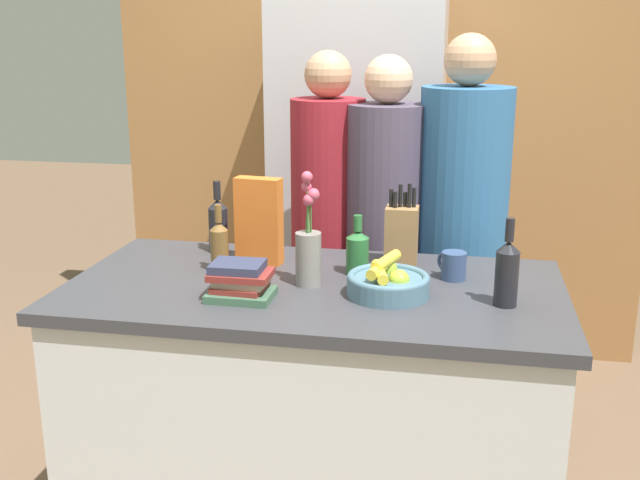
{
  "coord_description": "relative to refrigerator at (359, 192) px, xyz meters",
  "views": [
    {
      "loc": [
        0.45,
        -2.24,
        1.71
      ],
      "look_at": [
        0.0,
        0.1,
        1.04
      ],
      "focal_mm": 42.0,
      "sensor_mm": 36.0,
      "label": 1
    }
  ],
  "objects": [
    {
      "name": "refrigerator",
      "position": [
        0.0,
        0.0,
        0.0
      ],
      "size": [
        0.8,
        0.62,
        1.88
      ],
      "color": "#B7B7BC",
      "rests_on": "ground_plane"
    },
    {
      "name": "coffee_mug",
      "position": [
        0.49,
        -1.25,
        0.03
      ],
      "size": [
        0.1,
        0.1,
        0.09
      ],
      "color": "#334770",
      "rests_on": "kitchen_island"
    },
    {
      "name": "book_stack",
      "position": [
        -0.15,
        -1.55,
        0.04
      ],
      "size": [
        0.2,
        0.16,
        0.11
      ],
      "color": "#3D6047",
      "rests_on": "kitchen_island"
    },
    {
      "name": "bottle_vinegar",
      "position": [
        0.17,
        -1.26,
        0.06
      ],
      "size": [
        0.08,
        0.08,
        0.2
      ],
      "color": "#286633",
      "rests_on": "kitchen_island"
    },
    {
      "name": "person_in_blue",
      "position": [
        0.2,
        -0.68,
        -0.02
      ],
      "size": [
        0.32,
        0.32,
        1.63
      ],
      "rotation": [
        0.0,
        0.0,
        -0.49
      ],
      "color": "#383842",
      "rests_on": "ground_plane"
    },
    {
      "name": "person_at_sink",
      "position": [
        -0.05,
        -0.62,
        -0.01
      ],
      "size": [
        0.31,
        0.31,
        1.64
      ],
      "rotation": [
        0.0,
        0.0,
        -0.37
      ],
      "color": "#383842",
      "rests_on": "ground_plane"
    },
    {
      "name": "flower_vase",
      "position": [
        0.03,
        -1.4,
        0.11
      ],
      "size": [
        0.08,
        0.08,
        0.37
      ],
      "color": "gray",
      "rests_on": "kitchen_island"
    },
    {
      "name": "kitchen_island",
      "position": [
        0.05,
        -1.39,
        -0.48
      ],
      "size": [
        1.59,
        0.83,
        0.92
      ],
      "color": "silver",
      "rests_on": "ground_plane"
    },
    {
      "name": "person_in_red_tee",
      "position": [
        0.51,
        -0.67,
        0.02
      ],
      "size": [
        0.36,
        0.36,
        1.71
      ],
      "rotation": [
        0.0,
        0.0,
        0.04
      ],
      "color": "#383842",
      "rests_on": "ground_plane"
    },
    {
      "name": "bottle_oil",
      "position": [
        0.64,
        -1.47,
        0.09
      ],
      "size": [
        0.07,
        0.07,
        0.27
      ],
      "color": "black",
      "rests_on": "kitchen_island"
    },
    {
      "name": "fruit_bowl",
      "position": [
        0.29,
        -1.45,
        0.03
      ],
      "size": [
        0.25,
        0.25,
        0.12
      ],
      "color": "slate",
      "rests_on": "kitchen_island"
    },
    {
      "name": "bottle_water",
      "position": [
        -0.29,
        -1.31,
        0.08
      ],
      "size": [
        0.06,
        0.06,
        0.23
      ],
      "color": "brown",
      "rests_on": "kitchen_island"
    },
    {
      "name": "knife_block",
      "position": [
        0.31,
        -1.11,
        0.09
      ],
      "size": [
        0.11,
        0.09,
        0.29
      ],
      "color": "olive",
      "rests_on": "kitchen_island"
    },
    {
      "name": "bottle_wine",
      "position": [
        -0.37,
        -1.09,
        0.09
      ],
      "size": [
        0.07,
        0.07,
        0.27
      ],
      "color": "black",
      "rests_on": "kitchen_island"
    },
    {
      "name": "back_wall_wood",
      "position": [
        0.05,
        0.36,
        0.36
      ],
      "size": [
        2.79,
        0.12,
        2.6
      ],
      "color": "#9E6B3D",
      "rests_on": "ground_plane"
    },
    {
      "name": "cereal_box",
      "position": [
        -0.18,
        -1.19,
        0.14
      ],
      "size": [
        0.17,
        0.08,
        0.3
      ],
      "color": "orange",
      "rests_on": "kitchen_island"
    }
  ]
}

